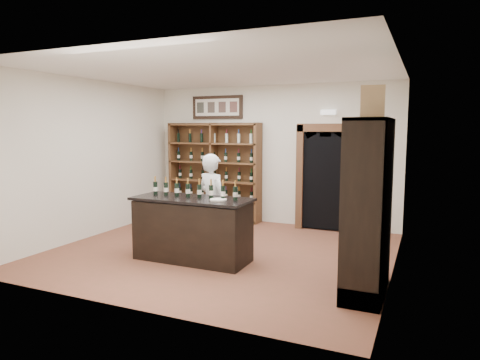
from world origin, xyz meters
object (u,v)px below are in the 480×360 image
Objects in this scene: counter_bottle_0 at (155,188)px; wine_crate at (372,102)px; side_cabinet at (370,235)px; shopkeeper at (212,203)px; tasting_counter at (192,229)px; wine_shelf at (215,171)px.

counter_bottle_0 is 3.61m from wine_crate.
side_cabinet is 1.33× the size of shopkeeper.
tasting_counter is 4.39× the size of wine_crate.
shopkeeper is 3.87× the size of wine_crate.
wine_crate reaches higher than tasting_counter.
wine_crate reaches higher than shopkeeper.
tasting_counter is 1.14× the size of shopkeeper.
wine_crate is at bearing -172.11° from shopkeeper.
counter_bottle_0 is (0.38, -2.88, 0.01)m from wine_shelf.
wine_crate reaches higher than side_cabinet.
wine_shelf is 2.61m from shopkeeper.
wine_shelf is 5.02m from side_cabinet.
counter_bottle_0 is 0.18× the size of shopkeeper.
side_cabinet is (2.72, -0.30, 0.26)m from tasting_counter.
shopkeeper is at bearing 85.75° from tasting_counter.
counter_bottle_0 is 0.14× the size of side_cabinet.
side_cabinet reaches higher than counter_bottle_0.
wine_shelf is 1.33× the size of shopkeeper.
wine_shelf is at bearing 97.52° from counter_bottle_0.
side_cabinet is 5.14× the size of wine_crate.
side_cabinet reaches higher than tasting_counter.
shopkeeper is at bearing 35.59° from counter_bottle_0.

